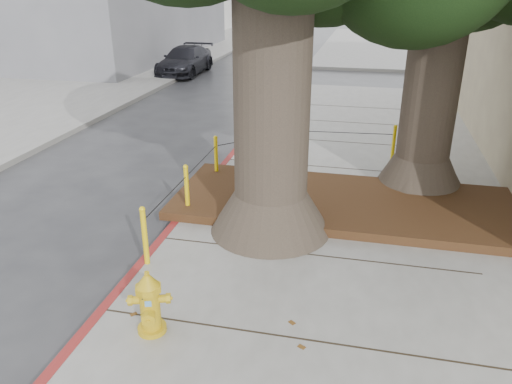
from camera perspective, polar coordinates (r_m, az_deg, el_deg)
ground at (r=6.42m, az=-0.57°, el=-16.69°), size 140.00×140.00×0.00m
sidewalk_far at (r=35.36m, az=21.40°, el=15.18°), size 16.00×20.00×0.15m
curb_red at (r=8.91m, az=-9.43°, el=-4.10°), size 0.14×26.00×0.16m
planter_bed at (r=9.52m, az=10.18°, el=-1.26°), size 6.40×2.60×0.16m
bollard_ring at (r=10.00m, az=0.37°, el=3.02°), size 3.79×5.39×0.95m
fire_hydrant at (r=6.22m, az=-12.06°, el=-12.31°), size 0.45×0.44×0.84m
car_silver at (r=25.18m, az=25.54°, el=13.25°), size 4.17×1.97×1.38m
car_dark at (r=24.10m, az=-8.11°, el=14.68°), size 1.73×4.24×1.23m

